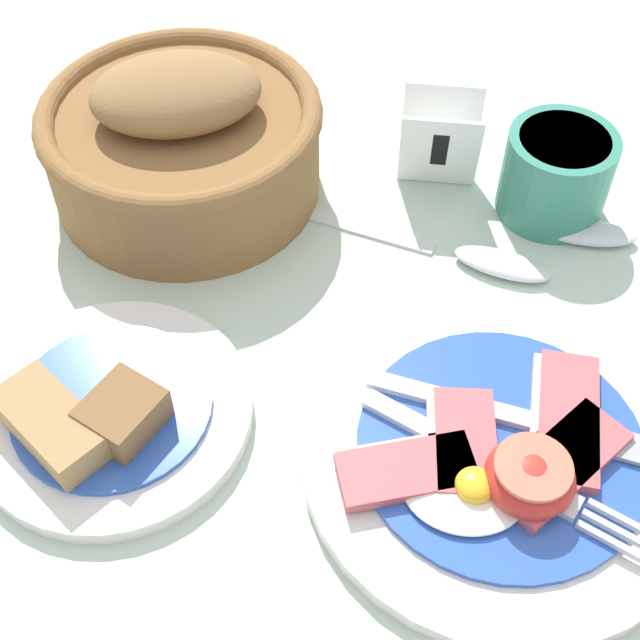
% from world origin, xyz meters
% --- Properties ---
extents(ground_plane, '(3.00, 3.00, 0.00)m').
position_xyz_m(ground_plane, '(0.00, 0.00, 0.00)').
color(ground_plane, '#B7CCB7').
extents(breakfast_plate, '(0.24, 0.24, 0.04)m').
position_xyz_m(breakfast_plate, '(0.08, 0.02, 0.01)').
color(breakfast_plate, silver).
rests_on(breakfast_plate, ground_plane).
extents(bread_plate, '(0.17, 0.17, 0.04)m').
position_xyz_m(bread_plate, '(-0.16, 0.02, 0.01)').
color(bread_plate, silver).
rests_on(bread_plate, ground_plane).
extents(sugar_cup, '(0.08, 0.08, 0.07)m').
position_xyz_m(sugar_cup, '(0.12, 0.26, 0.04)').
color(sugar_cup, '#337F6B').
rests_on(sugar_cup, ground_plane).
extents(bread_basket, '(0.21, 0.21, 0.11)m').
position_xyz_m(bread_basket, '(-0.16, 0.24, 0.05)').
color(bread_basket, brown).
rests_on(bread_basket, ground_plane).
extents(number_card, '(0.06, 0.05, 0.07)m').
position_xyz_m(number_card, '(0.03, 0.28, 0.04)').
color(number_card, white).
rests_on(number_card, ground_plane).
extents(teaspoon_by_saucer, '(0.19, 0.03, 0.01)m').
position_xyz_m(teaspoon_by_saucer, '(0.18, 0.23, 0.01)').
color(teaspoon_by_saucer, silver).
rests_on(teaspoon_by_saucer, ground_plane).
extents(teaspoon_near_cup, '(0.19, 0.07, 0.01)m').
position_xyz_m(teaspoon_near_cup, '(0.06, 0.19, 0.01)').
color(teaspoon_near_cup, silver).
rests_on(teaspoon_near_cup, ground_plane).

